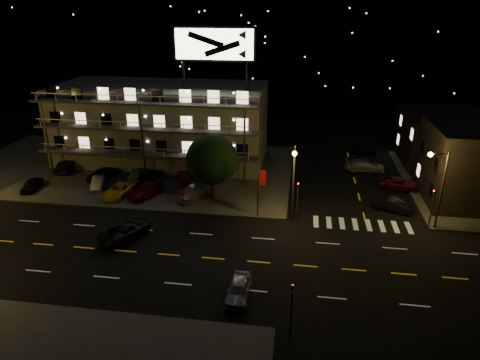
# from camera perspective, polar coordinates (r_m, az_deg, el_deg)

# --- Properties ---
(ground) EXTENTS (140.00, 140.00, 0.00)m
(ground) POSITION_cam_1_polar(r_m,az_deg,el_deg) (38.37, -6.58, -10.10)
(ground) COLOR black
(ground) RESTS_ON ground
(curb_nw) EXTENTS (44.00, 24.00, 0.15)m
(curb_nw) POSITION_cam_1_polar(r_m,az_deg,el_deg) (59.67, -14.83, 1.63)
(curb_nw) COLOR #383835
(curb_nw) RESTS_ON ground
(curb_ne) EXTENTS (16.00, 24.00, 0.15)m
(curb_ne) POSITION_cam_1_polar(r_m,az_deg,el_deg) (58.95, 28.65, -0.74)
(curb_ne) COLOR #383835
(curb_ne) RESTS_ON ground
(motel) EXTENTS (28.00, 13.80, 18.10)m
(motel) POSITION_cam_1_polar(r_m,az_deg,el_deg) (60.12, -10.32, 7.46)
(motel) COLOR gray
(motel) RESTS_ON ground
(side_bldg_back) EXTENTS (14.06, 12.00, 7.00)m
(side_bldg_back) POSITION_cam_1_polar(r_m,az_deg,el_deg) (65.02, 27.01, 4.79)
(side_bldg_back) COLOR black
(side_bldg_back) RESTS_ON ground
(hill_backdrop) EXTENTS (120.00, 25.00, 24.00)m
(hill_backdrop) POSITION_cam_1_polar(r_m,az_deg,el_deg) (101.41, -0.10, 17.40)
(hill_backdrop) COLOR black
(hill_backdrop) RESTS_ON ground
(streetlight_nc) EXTENTS (0.44, 1.92, 8.00)m
(streetlight_nc) POSITION_cam_1_polar(r_m,az_deg,el_deg) (42.06, 7.15, 0.52)
(streetlight_nc) COLOR #2D2D30
(streetlight_nc) RESTS_ON ground
(streetlight_ne) EXTENTS (1.92, 0.44, 8.00)m
(streetlight_ne) POSITION_cam_1_polar(r_m,az_deg,el_deg) (44.40, 25.02, -0.31)
(streetlight_ne) COLOR #2D2D30
(streetlight_ne) RESTS_ON ground
(signal_nw) EXTENTS (0.20, 0.27, 4.60)m
(signal_nw) POSITION_cam_1_polar(r_m,az_deg,el_deg) (43.52, 7.68, -2.16)
(signal_nw) COLOR #2D2D30
(signal_nw) RESTS_ON ground
(signal_sw) EXTENTS (0.20, 0.27, 4.60)m
(signal_sw) POSITION_cam_1_polar(r_m,az_deg,el_deg) (28.92, 6.89, -16.23)
(signal_sw) COLOR #2D2D30
(signal_sw) RESTS_ON ground
(signal_ne) EXTENTS (0.27, 0.20, 4.60)m
(signal_ne) POSITION_cam_1_polar(r_m,az_deg,el_deg) (45.43, 24.30, -2.99)
(signal_ne) COLOR #2D2D30
(signal_ne) RESTS_ON ground
(banner_north) EXTENTS (0.83, 0.16, 6.40)m
(banner_north) POSITION_cam_1_polar(r_m,az_deg,el_deg) (43.25, 2.55, -0.88)
(banner_north) COLOR #2D2D30
(banner_north) RESTS_ON ground
(stop_sign) EXTENTS (0.91, 0.11, 2.61)m
(stop_sign) POSITION_cam_1_polar(r_m,az_deg,el_deg) (45.55, -7.64, -2.18)
(stop_sign) COLOR #2D2D30
(stop_sign) RESTS_ON ground
(tree) EXTENTS (5.87, 5.65, 7.39)m
(tree) POSITION_cam_1_polar(r_m,az_deg,el_deg) (47.16, -3.85, 2.57)
(tree) COLOR black
(tree) RESTS_ON curb_nw
(lot_car_0) EXTENTS (2.07, 3.96, 1.29)m
(lot_car_0) POSITION_cam_1_polar(r_m,az_deg,el_deg) (56.10, -26.03, -0.55)
(lot_car_0) COLOR black
(lot_car_0) RESTS_ON curb_nw
(lot_car_1) EXTENTS (2.27, 3.94, 1.23)m
(lot_car_1) POSITION_cam_1_polar(r_m,az_deg,el_deg) (53.95, -18.38, -0.25)
(lot_car_1) COLOR gray
(lot_car_1) RESTS_ON curb_nw
(lot_car_2) EXTENTS (2.82, 4.92, 1.29)m
(lot_car_2) POSITION_cam_1_polar(r_m,az_deg,el_deg) (50.81, -15.84, -1.32)
(lot_car_2) COLOR yellow
(lot_car_2) RESTS_ON curb_nw
(lot_car_3) EXTENTS (3.66, 5.10, 1.37)m
(lot_car_3) POSITION_cam_1_polar(r_m,az_deg,el_deg) (49.90, -12.44, -1.37)
(lot_car_3) COLOR #550C13
(lot_car_3) RESTS_ON curb_nw
(lot_car_4) EXTENTS (3.14, 4.88, 1.55)m
(lot_car_4) POSITION_cam_1_polar(r_m,az_deg,el_deg) (48.48, -6.43, -1.57)
(lot_car_4) COLOR gray
(lot_car_4) RESTS_ON curb_nw
(lot_car_5) EXTENTS (1.85, 4.54, 1.46)m
(lot_car_5) POSITION_cam_1_polar(r_m,az_deg,el_deg) (60.39, -21.98, 1.78)
(lot_car_5) COLOR black
(lot_car_5) RESTS_ON curb_nw
(lot_car_6) EXTENTS (2.68, 5.04, 1.35)m
(lot_car_6) POSITION_cam_1_polar(r_m,az_deg,el_deg) (56.27, -17.76, 0.83)
(lot_car_6) COLOR black
(lot_car_6) RESTS_ON curb_nw
(lot_car_7) EXTENTS (2.91, 5.04, 1.37)m
(lot_car_7) POSITION_cam_1_polar(r_m,az_deg,el_deg) (54.92, -13.49, 0.79)
(lot_car_7) COLOR gray
(lot_car_7) RESTS_ON curb_nw
(lot_car_8) EXTENTS (2.67, 4.44, 1.42)m
(lot_car_8) POSITION_cam_1_polar(r_m,az_deg,el_deg) (54.22, -12.19, 0.64)
(lot_car_8) COLOR black
(lot_car_8) RESTS_ON curb_nw
(lot_car_9) EXTENTS (2.84, 4.28, 1.33)m
(lot_car_9) POSITION_cam_1_polar(r_m,az_deg,el_deg) (52.94, -7.50, 0.38)
(lot_car_9) COLOR #550C13
(lot_car_9) RESTS_ON curb_nw
(side_car_0) EXTENTS (4.47, 3.12, 1.40)m
(side_car_0) POSITION_cam_1_polar(r_m,az_deg,el_deg) (48.50, 19.74, -3.11)
(side_car_0) COLOR black
(side_car_0) RESTS_ON ground
(side_car_1) EXTENTS (5.12, 3.09, 1.33)m
(side_car_1) POSITION_cam_1_polar(r_m,az_deg,el_deg) (54.46, 20.53, -0.45)
(side_car_1) COLOR #550C13
(side_car_1) RESTS_ON ground
(side_car_2) EXTENTS (5.22, 2.28, 1.49)m
(side_car_2) POSITION_cam_1_polar(r_m,az_deg,el_deg) (58.88, 16.27, 1.89)
(side_car_2) COLOR gray
(side_car_2) RESTS_ON ground
(side_car_3) EXTENTS (3.63, 1.51, 1.23)m
(side_car_3) POSITION_cam_1_polar(r_m,az_deg,el_deg) (65.56, 16.19, 3.86)
(side_car_3) COLOR black
(side_car_3) RESTS_ON ground
(road_car_east) EXTENTS (1.71, 4.14, 1.40)m
(road_car_east) POSITION_cam_1_polar(r_m,az_deg,el_deg) (33.15, -0.16, -14.35)
(road_car_east) COLOR gray
(road_car_east) RESTS_ON ground
(road_car_west) EXTENTS (4.40, 5.96, 1.50)m
(road_car_west) POSITION_cam_1_polar(r_m,az_deg,el_deg) (42.03, -15.00, -6.49)
(road_car_west) COLOR black
(road_car_west) RESTS_ON ground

